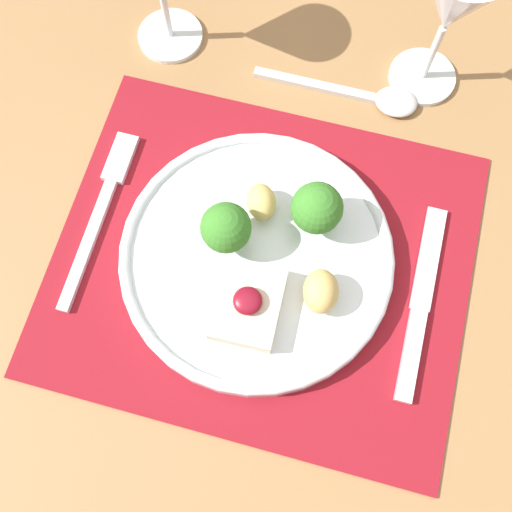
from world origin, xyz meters
TOP-DOWN VIEW (x-y plane):
  - ground_plane at (0.00, 0.00)m, footprint 8.00×8.00m
  - dining_table at (0.00, 0.00)m, footprint 1.53×1.09m
  - placemat at (0.00, 0.00)m, footprint 0.42×0.35m
  - dinner_plate at (-0.00, -0.00)m, footprint 0.27×0.27m
  - fork at (-0.18, 0.02)m, footprint 0.02×0.20m
  - knife at (0.16, -0.01)m, footprint 0.02×0.20m
  - spoon at (0.07, 0.22)m, footprint 0.19×0.04m
  - wine_glass_near at (0.12, 0.26)m, footprint 0.08×0.08m

SIDE VIEW (x-z plane):
  - ground_plane at x=0.00m, z-range 0.00..0.00m
  - dining_table at x=0.00m, z-range 0.29..1.03m
  - placemat at x=0.00m, z-range 0.74..0.74m
  - spoon at x=0.07m, z-range 0.74..0.75m
  - fork at x=-0.18m, z-range 0.74..0.75m
  - knife at x=0.16m, z-range 0.74..0.75m
  - dinner_plate at x=0.00m, z-range 0.72..0.80m
  - wine_glass_near at x=0.12m, z-range 0.77..0.94m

